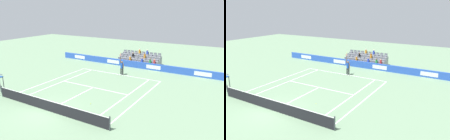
% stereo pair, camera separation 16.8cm
% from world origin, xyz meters
% --- Properties ---
extents(ground_plane, '(80.00, 80.00, 0.00)m').
position_xyz_m(ground_plane, '(0.00, 0.00, 0.00)').
color(ground_plane, gray).
extents(line_baseline, '(10.97, 0.10, 0.01)m').
position_xyz_m(line_baseline, '(0.00, -11.89, 0.00)').
color(line_baseline, white).
rests_on(line_baseline, ground).
extents(line_service, '(8.23, 0.10, 0.01)m').
position_xyz_m(line_service, '(0.00, -6.40, 0.00)').
color(line_service, white).
rests_on(line_service, ground).
extents(line_centre_service, '(0.10, 6.40, 0.01)m').
position_xyz_m(line_centre_service, '(0.00, -3.20, 0.00)').
color(line_centre_service, white).
rests_on(line_centre_service, ground).
extents(line_singles_sideline_left, '(0.10, 11.89, 0.01)m').
position_xyz_m(line_singles_sideline_left, '(4.12, -5.95, 0.00)').
color(line_singles_sideline_left, white).
rests_on(line_singles_sideline_left, ground).
extents(line_singles_sideline_right, '(0.10, 11.89, 0.01)m').
position_xyz_m(line_singles_sideline_right, '(-4.12, -5.95, 0.00)').
color(line_singles_sideline_right, white).
rests_on(line_singles_sideline_right, ground).
extents(line_doubles_sideline_left, '(0.10, 11.89, 0.01)m').
position_xyz_m(line_doubles_sideline_left, '(5.49, -5.95, 0.00)').
color(line_doubles_sideline_left, white).
rests_on(line_doubles_sideline_left, ground).
extents(line_doubles_sideline_right, '(0.10, 11.89, 0.01)m').
position_xyz_m(line_doubles_sideline_right, '(-5.49, -5.95, 0.00)').
color(line_doubles_sideline_right, white).
rests_on(line_doubles_sideline_right, ground).
extents(line_centre_mark, '(0.10, 0.20, 0.01)m').
position_xyz_m(line_centre_mark, '(0.00, -11.79, 0.00)').
color(line_centre_mark, white).
rests_on(line_centre_mark, ground).
extents(sponsor_barrier, '(24.91, 0.22, 0.91)m').
position_xyz_m(sponsor_barrier, '(0.00, -15.95, 0.46)').
color(sponsor_barrier, blue).
rests_on(sponsor_barrier, ground).
extents(tennis_net, '(11.97, 0.10, 1.07)m').
position_xyz_m(tennis_net, '(0.00, 0.00, 0.49)').
color(tennis_net, '#33383D').
rests_on(tennis_net, ground).
extents(tennis_player, '(0.53, 0.36, 2.85)m').
position_xyz_m(tennis_player, '(-0.47, -11.89, 0.99)').
color(tennis_player, black).
rests_on(tennis_player, ground).
extents(stadium_stand, '(6.20, 2.85, 2.15)m').
position_xyz_m(stadium_stand, '(-0.02, -18.26, 0.55)').
color(stadium_stand, gray).
rests_on(stadium_stand, ground).
extents(loose_tennis_ball, '(0.07, 0.07, 0.07)m').
position_xyz_m(loose_tennis_ball, '(-2.24, -2.86, 0.03)').
color(loose_tennis_ball, '#D1E533').
rests_on(loose_tennis_ball, ground).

